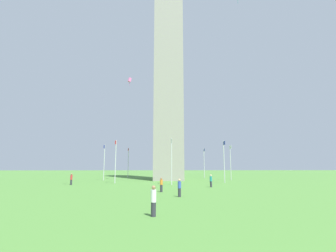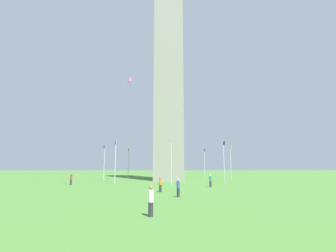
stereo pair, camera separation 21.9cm
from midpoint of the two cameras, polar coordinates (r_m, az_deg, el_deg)
ground_plane at (r=53.14m, az=-0.12°, el=-12.29°), size 260.00×260.00×0.00m
obelisk_monument at (r=58.90m, az=-0.11°, el=16.54°), size 6.26×6.26×56.88m
flagpole_n at (r=39.68m, az=0.66°, el=-7.48°), size 1.12×0.14×7.35m
flagpole_ne at (r=45.04m, az=12.57°, el=-7.47°), size 1.12×0.14×7.35m
flagpole_e at (r=55.18m, az=14.00°, el=-7.69°), size 1.12×0.14×7.35m
flagpole_se at (r=63.47m, az=8.17°, el=-8.03°), size 1.12×0.14×7.35m
flagpole_s at (r=66.35m, az=-0.58°, el=-8.17°), size 1.12×0.14×7.35m
flagpole_sw at (r=62.83m, az=-9.19°, el=-8.00°), size 1.12×0.14×7.35m
flagpole_w at (r=54.15m, az=-14.51°, el=-7.65°), size 1.12×0.14×7.35m
flagpole_nw at (r=44.15m, az=-12.05°, el=-7.46°), size 1.12×0.14×7.35m
person_teal_shirt at (r=36.08m, az=9.61°, el=-12.28°), size 0.32×0.32×1.72m
person_red_shirt at (r=42.51m, az=-21.38°, el=-11.26°), size 0.32×0.32×1.77m
person_orange_shirt at (r=29.05m, az=-1.76°, el=-13.28°), size 0.32×0.32×1.61m
person_white_shirt at (r=15.20m, az=-3.77°, el=-16.73°), size 0.32×0.32×1.76m
person_blue_shirt at (r=24.51m, az=2.37°, el=-13.95°), size 0.32×0.32×1.69m
kite_pink_box at (r=53.60m, az=-8.89°, el=10.37°), size 0.80×0.86×1.86m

